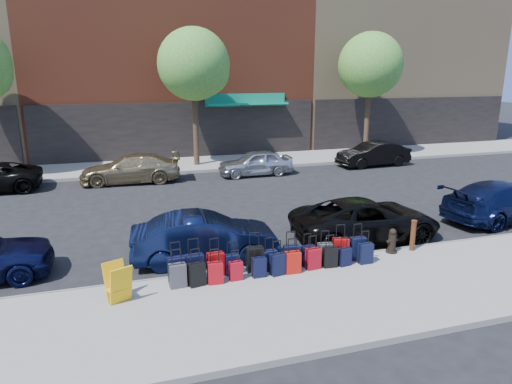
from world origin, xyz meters
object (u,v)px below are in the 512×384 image
object	(u,v)px
tree_right	(372,67)
car_near_2	(366,219)
bollard	(413,235)
car_near_1	(205,238)
fire_hydrant	(392,241)
display_rack	(118,283)
car_far_1	(131,169)
tree_center	(196,66)
car_far_3	(373,154)
car_near_3	(504,201)
suitcase_front_5	(270,260)
car_far_2	(255,163)

from	to	relation	value
tree_right	car_near_2	bearing A→B (deg)	-120.42
bollard	car_near_1	bearing A→B (deg)	166.51
fire_hydrant	car_near_2	bearing A→B (deg)	77.06
display_rack	car_far_1	size ratio (longest dim) A/B	0.19
tree_center	car_far_3	xyz separation A→B (m)	(9.37, -2.57, -4.73)
tree_center	fire_hydrant	bearing A→B (deg)	-77.94
car_near_3	car_far_1	world-z (taller)	car_near_3
display_rack	car_near_3	size ratio (longest dim) A/B	0.18
tree_center	fire_hydrant	world-z (taller)	tree_center
suitcase_front_5	car_far_1	size ratio (longest dim) A/B	0.19
tree_right	display_rack	bearing A→B (deg)	-135.14
car_near_3	car_far_3	world-z (taller)	car_near_3
tree_center	car_far_2	distance (m)	6.06
fire_hydrant	car_far_1	xyz separation A→B (m)	(-6.81, 11.55, 0.20)
tree_center	car_near_1	bearing A→B (deg)	-99.36
tree_right	suitcase_front_5	bearing A→B (deg)	-128.00
display_rack	car_far_1	distance (m)	12.28
fire_hydrant	car_far_1	distance (m)	13.41
car_near_1	tree_right	bearing A→B (deg)	-40.16
tree_center	car_far_3	world-z (taller)	tree_center
tree_right	car_near_2	world-z (taller)	tree_right
car_near_2	car_near_3	xyz separation A→B (m)	(5.70, 0.28, 0.05)
bollard	car_far_3	xyz separation A→B (m)	(5.67, 11.66, 0.06)
bollard	car_near_1	world-z (taller)	car_near_1
display_rack	car_near_3	world-z (taller)	car_near_3
display_rack	car_near_2	size ratio (longest dim) A/B	0.19
car_far_2	bollard	bearing A→B (deg)	5.93
display_rack	car_near_1	xyz separation A→B (m)	(2.36, 2.07, 0.08)
car_near_3	car_far_1	xyz separation A→B (m)	(-12.53, 9.75, -0.02)
bollard	display_rack	xyz separation A→B (m)	(-8.18, -0.68, -0.03)
tree_right	car_near_3	world-z (taller)	tree_right
tree_center	car_near_3	size ratio (longest dim) A/B	1.50
car_near_2	tree_right	bearing A→B (deg)	-30.06
fire_hydrant	car_near_3	size ratio (longest dim) A/B	0.15
fire_hydrant	car_far_2	xyz separation A→B (m)	(-0.66, 11.31, 0.17)
fire_hydrant	tree_right	bearing A→B (deg)	50.14
car_near_3	car_far_2	bearing A→B (deg)	26.62
bollard	car_far_3	distance (m)	12.97
suitcase_front_5	tree_center	bearing A→B (deg)	86.60
suitcase_front_5	car_far_2	bearing A→B (deg)	74.37
car_far_1	bollard	bearing A→B (deg)	36.70
car_near_2	car_far_3	bearing A→B (deg)	-31.62
tree_right	suitcase_front_5	xyz separation A→B (m)	(-11.20, -14.34, -4.98)
car_far_1	car_far_3	distance (m)	13.15
fire_hydrant	bollard	distance (m)	0.68
tree_center	fire_hydrant	distance (m)	15.34
suitcase_front_5	car_far_2	distance (m)	11.86
suitcase_front_5	display_rack	size ratio (longest dim) A/B	1.00
car_near_2	car_near_3	distance (m)	5.71
car_near_2	car_far_3	size ratio (longest dim) A/B	1.15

